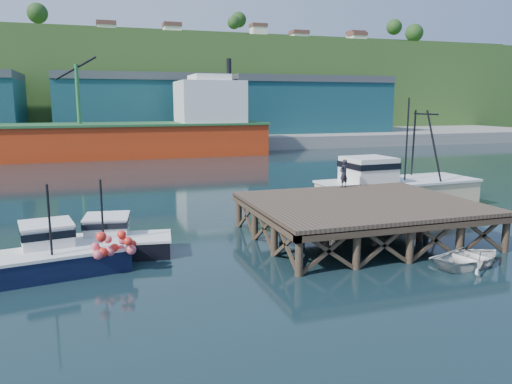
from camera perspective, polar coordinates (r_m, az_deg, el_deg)
name	(u,v)px	position (r m, az deg, el deg)	size (l,w,h in m)	color
ground	(267,247)	(26.63, 1.32, -6.25)	(300.00, 300.00, 0.00)	black
wharf	(362,205)	(28.26, 12.04, -1.45)	(12.00, 10.00, 2.62)	brown
far_quay	(141,138)	(94.67, -13.06, 6.03)	(160.00, 40.00, 2.00)	gray
warehouse_mid	(142,108)	(89.47, -12.90, 9.33)	(28.00, 16.00, 9.00)	#194E53
warehouse_right	(302,107)	(97.05, 5.27, 9.60)	(30.00, 16.00, 9.00)	#194E53
cargo_ship	(92,133)	(72.18, -18.23, 6.38)	(55.50, 10.00, 13.75)	red
hillside	(127,87)	(124.39, -14.57, 11.53)	(220.00, 50.00, 22.00)	#2D511E
boat_navy	(50,255)	(24.22, -22.48, -6.66)	(7.00, 4.23, 4.18)	black
boat_black	(106,241)	(26.13, -16.77, -5.35)	(6.67, 5.56, 3.97)	black
trawler	(395,186)	(37.34, 15.61, 0.72)	(11.97, 4.89, 7.86)	beige
dinghy	(471,258)	(25.55, 23.31, -6.90)	(2.73, 3.82, 0.79)	silver
dockworker	(344,173)	(32.63, 9.99, 2.11)	(0.66, 0.43, 1.80)	black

